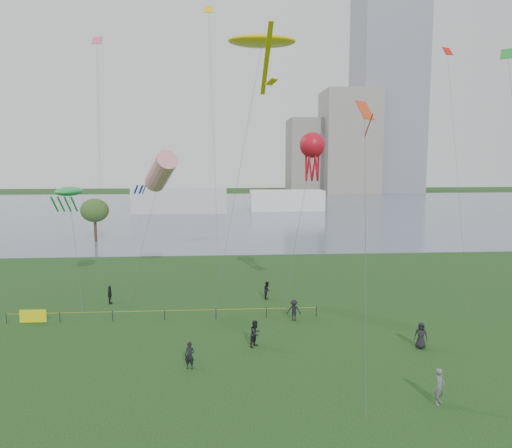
{
  "coord_description": "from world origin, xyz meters",
  "views": [
    {
      "loc": [
        -2.49,
        -24.38,
        12.42
      ],
      "look_at": [
        0.0,
        10.0,
        8.0
      ],
      "focal_mm": 35.0,
      "sensor_mm": 36.0,
      "label": 1
    }
  ],
  "objects": [
    {
      "name": "kite_creature",
      "position": [
        -15.89,
        21.0,
        9.63
      ],
      "size": [
        3.75,
        8.67,
        10.07
      ],
      "rotation": [
        0.0,
        0.0,
        0.06
      ],
      "color": "#3F3F42"
    },
    {
      "name": "kite_stingray",
      "position": [
        1.11,
        18.53,
        22.22
      ],
      "size": [
        7.24,
        10.26,
        22.73
      ],
      "rotation": [
        0.0,
        0.0,
        0.36
      ],
      "color": "#3F3F42"
    },
    {
      "name": "kite_flyer",
      "position": [
        8.62,
        -0.94,
        0.95
      ],
      "size": [
        0.81,
        0.81,
        1.89
      ],
      "primitive_type": "imported",
      "rotation": [
        0.0,
        0.0,
        0.78
      ],
      "color": "slate",
      "rests_on": "ground_plane"
    },
    {
      "name": "tower",
      "position": [
        62.0,
        168.0,
        60.0
      ],
      "size": [
        24.0,
        24.0,
        120.0
      ],
      "primitive_type": "cube",
      "color": "slate",
      "rests_on": "ground_plane"
    },
    {
      "name": "pavilion_right",
      "position": [
        14.0,
        98.0,
        2.5
      ],
      "size": [
        18.0,
        7.0,
        5.0
      ],
      "primitive_type": "cube",
      "color": "white",
      "rests_on": "ground_plane"
    },
    {
      "name": "spectator_b",
      "position": [
        3.16,
        12.87,
        0.84
      ],
      "size": [
        1.2,
        0.88,
        1.67
      ],
      "primitive_type": "imported",
      "rotation": [
        0.0,
        0.0,
        -0.26
      ],
      "color": "black",
      "rests_on": "ground_plane"
    },
    {
      "name": "spectator_a",
      "position": [
        -0.2,
        7.71,
        0.9
      ],
      "size": [
        1.08,
        1.1,
        1.79
      ],
      "primitive_type": "imported",
      "rotation": [
        0.0,
        0.0,
        0.87
      ],
      "color": "black",
      "rests_on": "ground_plane"
    },
    {
      "name": "pavilion_left",
      "position": [
        -12.0,
        95.0,
        3.0
      ],
      "size": [
        22.0,
        8.0,
        6.0
      ],
      "primitive_type": "cube",
      "color": "silver",
      "rests_on": "ground_plane"
    },
    {
      "name": "ground_plane",
      "position": [
        0.0,
        0.0,
        0.0
      ],
      "size": [
        400.0,
        400.0,
        0.0
      ],
      "primitive_type": "plane",
      "color": "#133410"
    },
    {
      "name": "kite_windsock",
      "position": [
        -7.99,
        22.81,
        11.37
      ],
      "size": [
        4.36,
        10.87,
        13.37
      ],
      "rotation": [
        0.0,
        0.0,
        -0.12
      ],
      "color": "#3F3F42"
    },
    {
      "name": "kite_delta",
      "position": [
        6.64,
        6.8,
        14.74
      ],
      "size": [
        3.1,
        10.42,
        16.18
      ],
      "rotation": [
        0.0,
        0.0,
        0.11
      ],
      "color": "#3F3F42"
    },
    {
      "name": "spectator_c",
      "position": [
        -12.13,
        18.58,
        0.8
      ],
      "size": [
        0.41,
        0.94,
        1.6
      ],
      "primitive_type": "imported",
      "rotation": [
        0.0,
        0.0,
        1.55
      ],
      "color": "black",
      "rests_on": "ground_plane"
    },
    {
      "name": "building_low",
      "position": [
        32.0,
        168.0,
        14.0
      ],
      "size": [
        16.0,
        18.0,
        28.0
      ],
      "primitive_type": "cube",
      "color": "slate",
      "rests_on": "ground_plane"
    },
    {
      "name": "spectator_f",
      "position": [
        -4.39,
        4.41,
        0.82
      ],
      "size": [
        0.69,
        0.54,
        1.65
      ],
      "primitive_type": "imported",
      "rotation": [
        0.0,
        0.0,
        -0.28
      ],
      "color": "black",
      "rests_on": "ground_plane"
    },
    {
      "name": "kite_octopus",
      "position": [
        4.98,
        15.79,
        13.54
      ],
      "size": [
        4.32,
        6.65,
        14.68
      ],
      "rotation": [
        0.0,
        0.0,
        -0.16
      ],
      "color": "#3F3F42"
    },
    {
      "name": "lake",
      "position": [
        0.0,
        100.0,
        0.02
      ],
      "size": [
        400.0,
        120.0,
        0.08
      ],
      "primitive_type": "cube",
      "color": "slate",
      "rests_on": "ground_plane"
    },
    {
      "name": "spectator_g",
      "position": [
        1.69,
        19.19,
        0.8
      ],
      "size": [
        0.74,
        0.87,
        1.59
      ],
      "primitive_type": "imported",
      "rotation": [
        0.0,
        0.0,
        1.38
      ],
      "color": "black",
      "rests_on": "ground_plane"
    },
    {
      "name": "spectator_d",
      "position": [
        10.73,
        6.58,
        0.88
      ],
      "size": [
        1.02,
        0.87,
        1.76
      ],
      "primitive_type": "imported",
      "rotation": [
        0.0,
        0.0,
        -0.43
      ],
      "color": "black",
      "rests_on": "ground_plane"
    },
    {
      "name": "small_kites",
      "position": [
        4.7,
        19.9,
        22.95
      ],
      "size": [
        32.37,
        16.36,
        7.72
      ],
      "color": "#E5598C"
    },
    {
      "name": "building_mid",
      "position": [
        46.0,
        162.0,
        19.0
      ],
      "size": [
        20.0,
        20.0,
        38.0
      ],
      "primitive_type": "cube",
      "color": "gray",
      "rests_on": "ground_plane"
    },
    {
      "name": "fence",
      "position": [
        -13.01,
        13.77,
        0.55
      ],
      "size": [
        24.07,
        0.07,
        1.05
      ],
      "color": "black",
      "rests_on": "ground_plane"
    }
  ]
}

